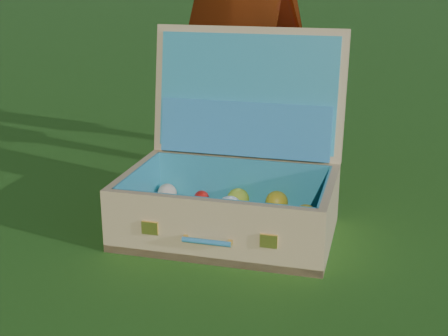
% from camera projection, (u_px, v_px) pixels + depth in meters
% --- Properties ---
extents(ground, '(60.00, 60.00, 0.00)m').
position_uv_depth(ground, '(177.00, 267.00, 1.70)').
color(ground, '#215114').
rests_on(ground, ground).
extents(suitcase, '(0.78, 0.72, 0.60)m').
position_uv_depth(suitcase, '(236.00, 173.00, 1.92)').
color(suitcase, tan).
rests_on(suitcase, ground).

